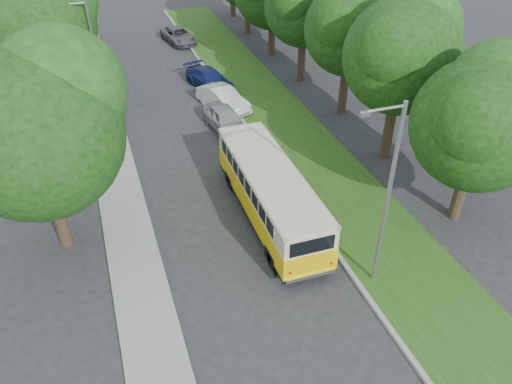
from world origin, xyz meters
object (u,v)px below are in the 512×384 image
object	(u,v)px
lamppost_far	(94,58)
car_grey	(179,35)
lamppost_near	(386,194)
car_white	(223,99)
car_silver	(226,119)
car_blue	(209,79)
vintage_bus	(270,195)

from	to	relation	value
lamppost_far	car_grey	distance (m)	15.95
lamppost_near	car_grey	world-z (taller)	lamppost_near
lamppost_near	lamppost_far	xyz separation A→B (m)	(-8.91, 18.50, -0.25)
lamppost_near	car_white	xyz separation A→B (m)	(-1.21, 17.61, -3.65)
car_white	lamppost_near	bearing A→B (deg)	-106.96
lamppost_near	car_silver	distance (m)	15.15
car_white	car_blue	distance (m)	3.70
car_silver	car_blue	size ratio (longest dim) A/B	0.92
lamppost_far	car_blue	bearing A→B (deg)	20.06
car_blue	car_white	bearing A→B (deg)	-107.70
car_blue	car_silver	bearing A→B (deg)	-113.76
lamppost_far	car_white	world-z (taller)	lamppost_far
car_silver	car_blue	distance (m)	6.76
car_grey	car_blue	bearing A→B (deg)	-99.77
lamppost_far	car_white	bearing A→B (deg)	-6.60
vintage_bus	car_silver	xyz separation A→B (m)	(0.54, 9.34, -0.67)
car_silver	car_white	xyz separation A→B (m)	(0.72, 3.02, -0.01)
vintage_bus	car_blue	xyz separation A→B (m)	(1.26, 16.06, -0.73)
vintage_bus	car_silver	distance (m)	9.38
lamppost_far	car_silver	bearing A→B (deg)	-29.27
lamppost_far	car_white	distance (m)	8.46
vintage_bus	car_blue	bearing A→B (deg)	85.87
lamppost_near	car_grey	size ratio (longest dim) A/B	1.73
car_white	car_blue	world-z (taller)	car_white
vintage_bus	lamppost_far	bearing A→B (deg)	116.28
car_blue	car_grey	bearing A→B (deg)	72.30
car_silver	car_blue	bearing A→B (deg)	77.62
car_silver	car_grey	distance (m)	17.46
car_blue	car_grey	world-z (taller)	car_blue
car_blue	car_grey	distance (m)	10.72
lamppost_near	car_blue	world-z (taller)	lamppost_near
lamppost_near	car_silver	world-z (taller)	lamppost_near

